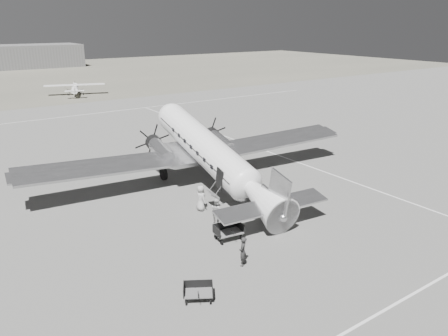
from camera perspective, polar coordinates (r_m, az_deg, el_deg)
ground at (r=32.08m, az=0.44°, el=-5.28°), size 260.00×260.00×0.00m
taxi_line_near at (r=23.51m, az=21.31°, el=-16.32°), size 60.00×0.15×0.01m
taxi_line_right at (r=39.73m, az=14.76°, el=-1.13°), size 0.15×80.00×0.01m
taxi_line_horizon at (r=67.46m, az=-19.59°, el=6.38°), size 90.00×0.15×0.01m
grass_infield at (r=120.91m, az=-26.86°, el=10.41°), size 260.00×90.00×0.01m
hangar_main at (r=145.99m, az=-26.64°, el=12.83°), size 42.00×14.00×6.60m
dc3_airliner at (r=35.24m, az=-1.85°, el=1.81°), size 31.47×23.29×5.65m
light_plane_right at (r=86.84m, az=-18.88°, el=9.71°), size 13.10×11.77×2.26m
baggage_cart_near at (r=27.50m, az=0.60°, el=-8.36°), size 1.97×1.51×1.03m
baggage_cart_far at (r=22.15m, az=-3.40°, el=-15.92°), size 1.86×1.71×0.86m
ground_crew at (r=24.67m, az=2.48°, el=-10.84°), size 0.74×0.73×1.72m
ramp_agent at (r=29.53m, az=-0.98°, el=-5.60°), size 0.74×0.91×1.77m
passenger at (r=31.46m, az=-3.05°, el=-3.94°), size 0.62×0.93×1.89m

